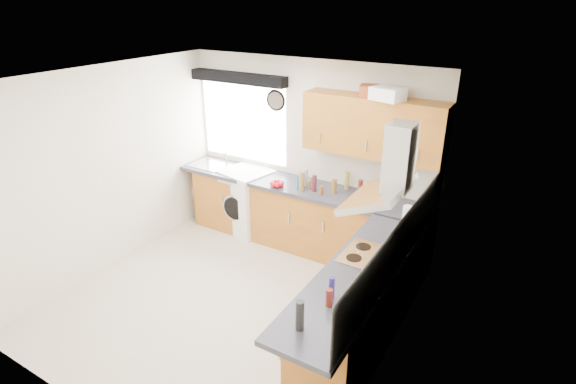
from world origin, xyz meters
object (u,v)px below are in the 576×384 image
Objects in this scene: oven at (367,298)px; upper_cabinets at (373,127)px; washing_machine at (247,200)px; extractor_hood at (388,176)px.

upper_cabinets is at bearing 112.54° from oven.
upper_cabinets is 2.24m from washing_machine.
extractor_hood is 1.48m from upper_cabinets.
upper_cabinets is at bearing 116.13° from extractor_hood.
upper_cabinets is (-0.55, 1.32, 1.38)m from oven.
oven is 1.09× the size of extractor_hood.
oven is 0.92× the size of washing_machine.
oven is 1.35m from extractor_hood.
washing_machine is at bearing -176.65° from upper_cabinets.
washing_machine is (-1.79, -0.10, -1.34)m from upper_cabinets.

